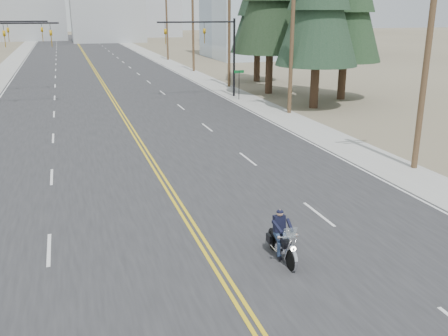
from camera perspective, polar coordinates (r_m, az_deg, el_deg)
ground_plane at (r=14.79m, az=0.60°, el=-13.39°), size 400.00×400.00×0.00m
road at (r=82.50m, az=-15.13°, el=11.61°), size 20.00×200.00×0.01m
sidewalk_left at (r=82.74m, az=-23.22°, el=10.83°), size 3.00×200.00×0.01m
sidewalk_right at (r=83.85m, az=-7.10°, el=12.15°), size 3.00×200.00×0.01m
traffic_mast_right at (r=46.00m, az=-1.29°, el=14.16°), size 7.10×0.26×7.00m
traffic_mast_far at (r=52.39m, az=-24.12°, el=13.03°), size 6.10×0.26×7.00m
street_sign at (r=44.95m, az=1.73°, el=10.07°), size 0.90×0.06×2.62m
utility_pole_a at (r=26.03m, az=22.24°, el=12.12°), size 2.20×0.30×11.00m
utility_pole_b at (r=38.77m, az=7.80°, el=14.94°), size 2.20×0.30×11.50m
utility_pole_c at (r=52.73m, az=0.60°, el=15.45°), size 2.20×0.30×11.00m
utility_pole_d at (r=67.13m, az=-3.57°, el=16.07°), size 2.20×0.30×11.50m
utility_pole_e at (r=83.71m, az=-6.55°, el=16.09°), size 2.20×0.30×11.00m
haze_bldg_b at (r=137.58m, az=-13.23°, el=16.78°), size 18.00×14.00×14.00m
haze_bldg_c at (r=129.75m, az=2.27°, el=18.08°), size 16.00×12.00×18.00m
haze_bldg_e at (r=164.63m, az=-7.85°, el=16.76°), size 14.00×14.00×12.00m
motorcyclist at (r=16.00m, az=6.71°, el=-7.77°), size 0.91×2.06×1.60m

